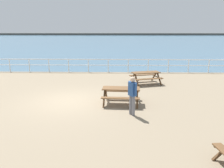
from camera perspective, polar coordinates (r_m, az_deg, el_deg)
The scene contains 7 objects.
ground_plane at distance 11.94m, azimuth -10.38°, elevation -4.61°, with size 30.00×24.00×0.20m, color gray.
sea_band at distance 63.98m, azimuth -0.78°, elevation 10.65°, with size 142.00×90.00×0.01m, color #476B84.
distant_shoreline at distance 106.92m, azimuth 0.11°, elevation 11.97°, with size 142.00×6.00×1.80m, color #4C4C47.
seaward_railing at distance 19.20m, azimuth -5.87°, elevation 5.14°, with size 23.07×0.07×1.08m.
picnic_table_near_right at distance 11.24m, azimuth 2.24°, elevation -1.91°, with size 1.89×1.64×0.80m.
picnic_table_mid_centre at distance 15.33m, azimuth 8.34°, elevation 2.24°, with size 2.15×1.95×0.80m.
visitor at distance 9.69m, azimuth 5.04°, elevation -2.31°, with size 0.36×0.47×1.66m.
Camera 1 is at (2.42, -11.08, 3.65)m, focal length 37.07 mm.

